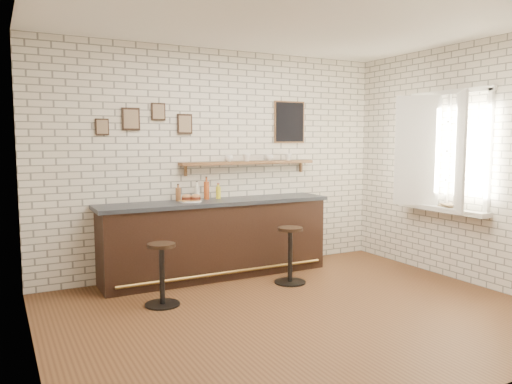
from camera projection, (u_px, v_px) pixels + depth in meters
ground at (298, 313)px, 5.19m from camera, size 5.00×5.00×0.00m
bar_counter at (217, 238)px, 6.55m from camera, size 3.10×0.65×1.01m
sandwich_plate at (190, 201)px, 6.34m from camera, size 0.28×0.28×0.01m
ciabatta_sandwich at (191, 198)px, 6.34m from camera, size 0.25×0.17×0.08m
potato_chips at (190, 201)px, 6.33m from camera, size 0.26×0.18×0.00m
bitters_bottle_brown at (178, 194)px, 6.41m from camera, size 0.07×0.07×0.22m
bitters_bottle_white at (197, 192)px, 6.53m from camera, size 0.06×0.06×0.25m
bitters_bottle_amber at (207, 190)px, 6.59m from camera, size 0.07×0.07×0.30m
condiment_bottle_yellow at (218, 192)px, 6.68m from camera, size 0.06×0.06×0.21m
bar_stool_left at (162, 272)px, 5.40m from camera, size 0.38×0.38×0.69m
bar_stool_right at (290, 253)px, 6.24m from camera, size 0.39×0.39×0.71m
wall_shelf at (249, 163)px, 6.90m from camera, size 2.00×0.18×0.18m
shelf_cup_a at (229, 158)px, 6.75m from camera, size 0.16×0.16×0.09m
shelf_cup_b at (247, 158)px, 6.87m from camera, size 0.15×0.15×0.10m
shelf_cup_c at (269, 158)px, 7.04m from camera, size 0.15×0.15×0.09m
shelf_cup_d at (288, 157)px, 7.18m from camera, size 0.13×0.13×0.10m
back_wall_decor at (235, 121)px, 6.82m from camera, size 2.96×0.02×0.56m
window_sill at (442, 209)px, 6.48m from camera, size 0.20×1.35×0.06m
casement_window at (442, 151)px, 6.38m from camera, size 0.40×1.30×1.56m
book_lower at (444, 206)px, 6.42m from camera, size 0.17×0.23×0.02m
book_upper at (443, 205)px, 6.43m from camera, size 0.26×0.29×0.02m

